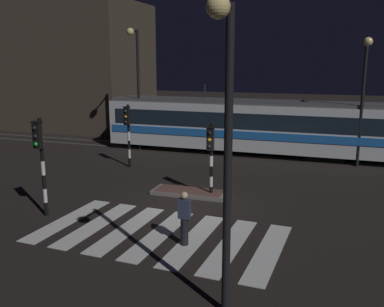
# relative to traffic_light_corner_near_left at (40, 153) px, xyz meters

# --- Properties ---
(ground_plane) EXTENTS (120.00, 120.00, 0.00)m
(ground_plane) POSITION_rel_traffic_light_corner_near_left_xyz_m (4.58, 2.83, -2.37)
(ground_plane) COLOR black
(rail_near) EXTENTS (80.00, 0.12, 0.03)m
(rail_near) POSITION_rel_traffic_light_corner_near_left_xyz_m (4.58, 12.28, -2.36)
(rail_near) COLOR #59595E
(rail_near) RESTS_ON ground
(rail_far) EXTENTS (80.00, 0.12, 0.03)m
(rail_far) POSITION_rel_traffic_light_corner_near_left_xyz_m (4.58, 13.72, -2.36)
(rail_far) COLOR #59595E
(rail_far) RESTS_ON ground
(crosswalk_zebra) EXTENTS (8.05, 4.65, 0.02)m
(crosswalk_zebra) POSITION_rel_traffic_light_corner_near_left_xyz_m (4.58, -0.16, -2.36)
(crosswalk_zebra) COLOR silver
(crosswalk_zebra) RESTS_ON ground
(traffic_island) EXTENTS (3.16, 1.19, 0.18)m
(traffic_island) POSITION_rel_traffic_light_corner_near_left_xyz_m (4.10, 4.19, -2.29)
(traffic_island) COLOR slate
(traffic_island) RESTS_ON ground
(traffic_light_corner_near_left) EXTENTS (0.36, 0.42, 3.60)m
(traffic_light_corner_near_left) POSITION_rel_traffic_light_corner_near_left_xyz_m (0.00, 0.00, 0.00)
(traffic_light_corner_near_left) COLOR black
(traffic_light_corner_near_left) RESTS_ON ground
(traffic_light_median_centre) EXTENTS (0.36, 0.42, 3.06)m
(traffic_light_median_centre) POSITION_rel_traffic_light_corner_near_left_xyz_m (5.05, 4.11, -0.36)
(traffic_light_median_centre) COLOR black
(traffic_light_median_centre) RESTS_ON ground
(traffic_light_corner_far_left) EXTENTS (0.36, 0.42, 3.32)m
(traffic_light_corner_far_left) POSITION_rel_traffic_light_corner_near_left_xyz_m (-0.52, 7.63, -0.18)
(traffic_light_corner_far_left) COLOR black
(traffic_light_corner_far_left) RESTS_ON ground
(street_lamp_trackside_left) EXTENTS (0.44, 1.21, 7.42)m
(street_lamp_trackside_left) POSITION_rel_traffic_light_corner_near_left_xyz_m (-1.98, 11.79, 2.31)
(street_lamp_trackside_left) COLOR black
(street_lamp_trackside_left) RESTS_ON ground
(street_lamp_trackside_right) EXTENTS (0.44, 1.21, 6.67)m
(street_lamp_trackside_right) POSITION_rel_traffic_light_corner_near_left_xyz_m (10.97, 11.54, 1.90)
(street_lamp_trackside_right) COLOR black
(street_lamp_trackside_right) RESTS_ON ground
(street_lamp_near_kerb) EXTENTS (0.44, 1.21, 6.70)m
(street_lamp_near_kerb) POSITION_rel_traffic_light_corner_near_left_xyz_m (7.73, -3.98, 1.92)
(street_lamp_near_kerb) COLOR black
(street_lamp_near_kerb) RESTS_ON ground
(tram) EXTENTS (17.18, 2.58, 4.15)m
(tram) POSITION_rel_traffic_light_corner_near_left_xyz_m (4.57, 12.99, -0.62)
(tram) COLOR silver
(tram) RESTS_ON ground
(pedestrian_waiting_at_kerb) EXTENTS (0.36, 0.24, 1.71)m
(pedestrian_waiting_at_kerb) POSITION_rel_traffic_light_corner_near_left_xyz_m (5.64, -0.67, -1.50)
(pedestrian_waiting_at_kerb) COLOR black
(pedestrian_waiting_at_kerb) RESTS_ON ground
(building_backdrop) EXTENTS (10.88, 8.00, 10.08)m
(building_backdrop) POSITION_rel_traffic_light_corner_near_left_xyz_m (-11.10, 19.18, 2.67)
(building_backdrop) COLOR #42382D
(building_backdrop) RESTS_ON ground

